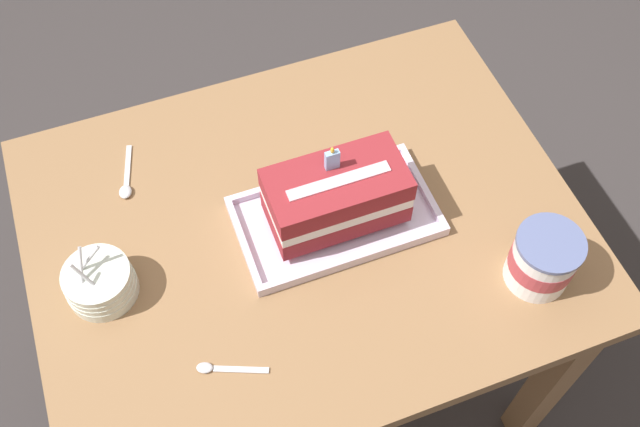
% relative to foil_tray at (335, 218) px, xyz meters
% --- Properties ---
extents(ground_plane, '(8.00, 8.00, 0.00)m').
position_rel_foil_tray_xyz_m(ground_plane, '(-0.06, 0.01, -0.73)').
color(ground_plane, '#383333').
extents(dining_table, '(1.01, 0.79, 0.72)m').
position_rel_foil_tray_xyz_m(dining_table, '(-0.06, 0.01, -0.12)').
color(dining_table, olive).
rests_on(dining_table, ground_plane).
extents(foil_tray, '(0.37, 0.21, 0.02)m').
position_rel_foil_tray_xyz_m(foil_tray, '(0.00, 0.00, 0.00)').
color(foil_tray, silver).
rests_on(foil_tray, dining_table).
extents(birthday_cake, '(0.25, 0.13, 0.17)m').
position_rel_foil_tray_xyz_m(birthday_cake, '(0.00, 0.00, 0.07)').
color(birthday_cake, maroon).
rests_on(birthday_cake, foil_tray).
extents(bowl_stack, '(0.12, 0.12, 0.11)m').
position_rel_foil_tray_xyz_m(bowl_stack, '(-0.43, 0.00, 0.03)').
color(bowl_stack, silver).
rests_on(bowl_stack, dining_table).
extents(ice_cream_tub, '(0.12, 0.12, 0.12)m').
position_rel_foil_tray_xyz_m(ice_cream_tub, '(0.29, -0.23, 0.05)').
color(ice_cream_tub, white).
rests_on(ice_cream_tub, dining_table).
extents(serving_spoon_near_tray, '(0.12, 0.06, 0.01)m').
position_rel_foil_tray_xyz_m(serving_spoon_near_tray, '(-0.29, -0.20, -0.00)').
color(serving_spoon_near_tray, silver).
rests_on(serving_spoon_near_tray, dining_table).
extents(serving_spoon_by_bowls, '(0.05, 0.13, 0.01)m').
position_rel_foil_tray_xyz_m(serving_spoon_by_bowls, '(-0.35, 0.21, -0.00)').
color(serving_spoon_by_bowls, silver).
rests_on(serving_spoon_by_bowls, dining_table).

